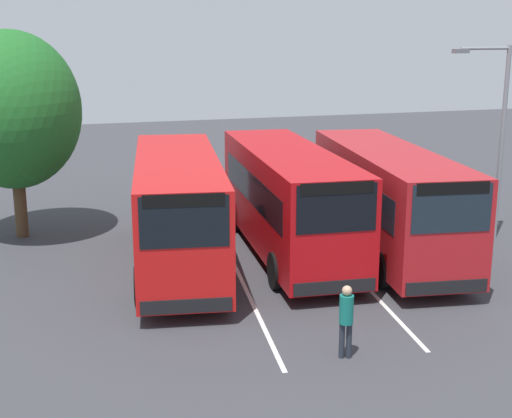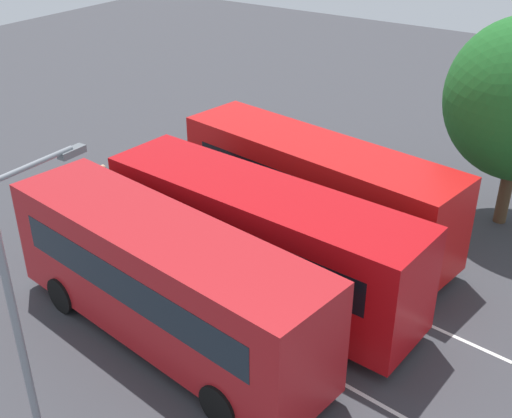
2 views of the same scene
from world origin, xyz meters
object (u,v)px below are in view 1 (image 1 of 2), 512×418
Objects in this scene: pedestrian at (346,316)px; depot_tree at (13,110)px; street_lamp at (497,129)px; bus_far_left at (178,207)px; bus_center_right at (388,198)px; bus_center_left at (288,198)px.

pedestrian is 14.70m from depot_tree.
bus_far_left is at bearing -1.34° from street_lamp.
bus_far_left reaches higher than pedestrian.
street_lamp is (-0.56, 4.33, 1.99)m from bus_center_right.
bus_center_left is at bearing 60.79° from depot_tree.
bus_far_left is 1.50× the size of street_lamp.
pedestrian is at bearing 39.20° from street_lamp.
bus_center_right is 8.14m from pedestrian.
bus_far_left is 11.28m from street_lamp.
bus_center_left is 7.70m from street_lamp.
bus_center_right is at bearing 6.53° from street_lamp.
bus_center_left and bus_center_right have the same top height.
bus_center_left is 7.83m from pedestrian.
bus_center_right is at bearing 93.18° from bus_far_left.
bus_far_left is at bearing 43.90° from depot_tree.
bus_center_left is 1.38× the size of depot_tree.
bus_far_left is 1.39× the size of depot_tree.
bus_far_left is 5.84× the size of pedestrian.
pedestrian is at bearing -25.29° from bus_center_right.
bus_far_left is 7.86m from pedestrian.
depot_tree is at bearing -108.13° from bus_center_right.
depot_tree is (-4.94, -4.75, 2.60)m from bus_far_left.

